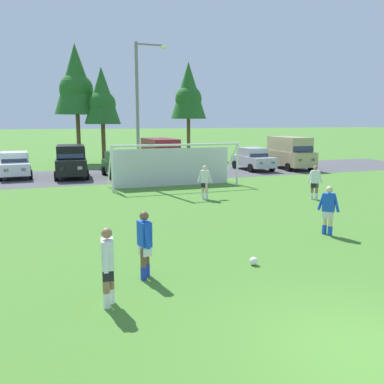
{
  "coord_description": "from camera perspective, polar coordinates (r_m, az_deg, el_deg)",
  "views": [
    {
      "loc": [
        -4.72,
        -4.85,
        3.72
      ],
      "look_at": [
        0.49,
        9.45,
        1.09
      ],
      "focal_mm": 38.2,
      "sensor_mm": 36.0,
      "label": 1
    }
  ],
  "objects": [
    {
      "name": "ground_plane",
      "position": [
        20.74,
        -6.52,
        -0.58
      ],
      "size": [
        400.0,
        400.0,
        0.0
      ],
      "primitive_type": "plane",
      "color": "#477A2D"
    },
    {
      "name": "parking_lot_strip",
      "position": [
        29.34,
        -10.59,
        2.37
      ],
      "size": [
        52.0,
        8.4,
        0.01
      ],
      "primitive_type": "cube",
      "color": "#4C4C51",
      "rests_on": "ground"
    },
    {
      "name": "soccer_ball",
      "position": [
        10.97,
        8.61,
        -9.51
      ],
      "size": [
        0.22,
        0.22,
        0.22
      ],
      "color": "white",
      "rests_on": "ground"
    },
    {
      "name": "soccer_goal",
      "position": [
        23.61,
        -2.55,
        3.9
      ],
      "size": [
        7.44,
        1.99,
        2.57
      ],
      "color": "white",
      "rests_on": "ground"
    },
    {
      "name": "player_striker_near",
      "position": [
        19.73,
        1.79,
        1.37
      ],
      "size": [
        0.65,
        0.48,
        1.64
      ],
      "color": "beige",
      "rests_on": "ground"
    },
    {
      "name": "player_defender_far",
      "position": [
        9.85,
        -6.62,
        -7.35
      ],
      "size": [
        0.3,
        0.75,
        1.64
      ],
      "color": "brown",
      "rests_on": "ground"
    },
    {
      "name": "player_winger_left",
      "position": [
        20.51,
        16.76,
        1.28
      ],
      "size": [
        0.64,
        0.5,
        1.64
      ],
      "color": "#936B4C",
      "rests_on": "ground"
    },
    {
      "name": "player_winger_right",
      "position": [
        8.54,
        -11.66,
        -10.22
      ],
      "size": [
        0.28,
        0.73,
        1.64
      ],
      "color": "#936B4C",
      "rests_on": "ground"
    },
    {
      "name": "player_trailing_back",
      "position": [
        14.19,
        18.49,
        -2.47
      ],
      "size": [
        0.5,
        0.65,
        1.64
      ],
      "color": "beige",
      "rests_on": "ground"
    },
    {
      "name": "parked_car_slot_left",
      "position": [
        29.79,
        -23.5,
        3.52
      ],
      "size": [
        2.22,
        4.3,
        1.72
      ],
      "color": "silver",
      "rests_on": "ground"
    },
    {
      "name": "parked_car_slot_center_left",
      "position": [
        28.63,
        -16.5,
        4.19
      ],
      "size": [
        2.38,
        4.72,
        2.16
      ],
      "color": "black",
      "rests_on": "ground"
    },
    {
      "name": "parked_car_slot_center",
      "position": [
        28.21,
        -9.95,
        3.88
      ],
      "size": [
        2.2,
        4.29,
        1.72
      ],
      "color": "#194C2D",
      "rests_on": "ground"
    },
    {
      "name": "parked_car_slot_center_right",
      "position": [
        29.34,
        -4.42,
        5.14
      ],
      "size": [
        2.23,
        4.81,
        2.52
      ],
      "color": "maroon",
      "rests_on": "ground"
    },
    {
      "name": "parked_car_slot_right",
      "position": [
        30.18,
        0.65,
        4.41
      ],
      "size": [
        2.17,
        4.27,
        1.72
      ],
      "color": "red",
      "rests_on": "ground"
    },
    {
      "name": "parked_car_slot_far_right",
      "position": [
        32.08,
        8.52,
        4.62
      ],
      "size": [
        2.07,
        4.22,
        1.72
      ],
      "color": "#B2B2BC",
      "rests_on": "ground"
    },
    {
      "name": "parked_car_slot_end",
      "position": [
        33.43,
        13.5,
        5.47
      ],
      "size": [
        2.41,
        4.91,
        2.52
      ],
      "color": "tan",
      "rests_on": "ground"
    },
    {
      "name": "tree_mid_left",
      "position": [
        38.72,
        -15.89,
        14.59
      ],
      "size": [
        3.92,
        3.92,
        10.46
      ],
      "color": "brown",
      "rests_on": "ground"
    },
    {
      "name": "tree_center_back",
      "position": [
        37.36,
        -12.46,
        12.73
      ],
      "size": [
        3.15,
        3.15,
        8.4
      ],
      "color": "brown",
      "rests_on": "ground"
    },
    {
      "name": "tree_mid_right",
      "position": [
        42.39,
        -0.5,
        13.71
      ],
      "size": [
        3.6,
        3.6,
        9.61
      ],
      "color": "brown",
      "rests_on": "ground"
    },
    {
      "name": "street_lamp",
      "position": [
        23.85,
        -7.21,
        10.83
      ],
      "size": [
        2.0,
        0.32,
        8.06
      ],
      "color": "slate",
      "rests_on": "ground"
    }
  ]
}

